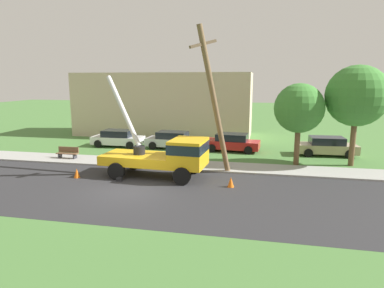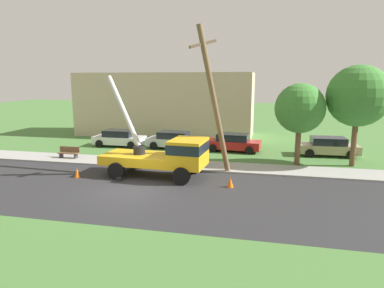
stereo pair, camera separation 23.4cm
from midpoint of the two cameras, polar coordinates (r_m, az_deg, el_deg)
ground_plane at (r=29.30m, az=-1.68°, el=-0.47°), size 120.00×120.00×0.00m
road_asphalt at (r=18.22m, az=-10.63°, el=-7.66°), size 80.00×8.75×0.01m
sidewalk_strip at (r=23.30m, az=-5.36°, el=-3.33°), size 80.00×2.53×0.10m
utility_truck at (r=19.94m, az=-4.51°, el=-1.71°), size 6.75×3.21×5.98m
leaning_utility_pole at (r=20.04m, az=3.39°, el=7.35°), size 2.30×2.30×8.80m
traffic_cone_ahead at (r=18.45m, az=6.19°, el=-6.40°), size 0.36×0.36×0.56m
traffic_cone_behind at (r=21.22m, az=-19.14°, el=-4.66°), size 0.36×0.36×0.56m
parked_sedan_white at (r=30.11m, az=-12.59°, el=0.96°), size 4.41×2.03×1.42m
parked_sedan_silver at (r=28.58m, az=-3.54°, el=0.68°), size 4.49×2.17×1.42m
parked_sedan_red at (r=27.64m, az=6.49°, el=0.29°), size 4.54×2.27×1.42m
parked_sedan_tan at (r=27.81m, az=21.49°, el=-0.34°), size 4.49×2.17×1.42m
park_bench at (r=26.26m, az=-20.44°, el=-1.44°), size 1.60×0.45×0.90m
roadside_tree_near at (r=23.60m, az=17.33°, el=5.73°), size 3.29×3.29×5.50m
roadside_tree_far at (r=24.63m, az=25.77°, el=7.28°), size 3.99×3.99×6.68m
lowrise_building_backdrop at (r=35.74m, az=-4.94°, el=6.71°), size 18.00×6.00×6.40m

